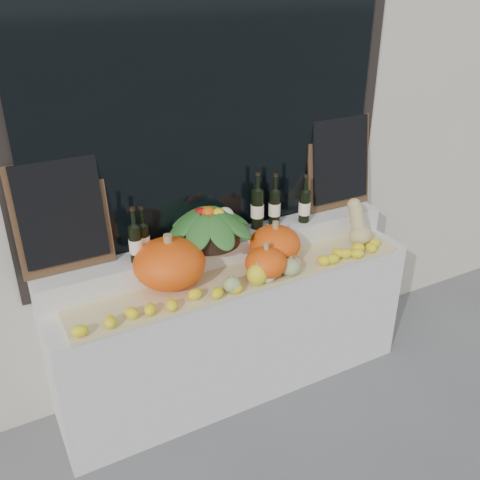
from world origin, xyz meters
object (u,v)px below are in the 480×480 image
at_px(pumpkin_left, 169,263).
at_px(pumpkin_right, 275,244).
at_px(produce_bowl, 209,224).
at_px(wine_bottle_tall, 257,208).
at_px(butternut_squash, 358,226).

xyz_separation_m(pumpkin_left, pumpkin_right, (0.68, -0.03, -0.03)).
xyz_separation_m(produce_bowl, wine_bottle_tall, (0.36, 0.04, 0.02)).
bearing_deg(wine_bottle_tall, produce_bowl, -174.37).
bearing_deg(wine_bottle_tall, butternut_squash, -24.20).
distance_m(pumpkin_right, wine_bottle_tall, 0.27).
xyz_separation_m(pumpkin_right, wine_bottle_tall, (-0.00, 0.22, 0.16)).
bearing_deg(wine_bottle_tall, pumpkin_right, -88.98).
xyz_separation_m(pumpkin_left, wine_bottle_tall, (0.67, 0.18, 0.13)).
distance_m(pumpkin_left, pumpkin_right, 0.68).
height_order(pumpkin_right, produce_bowl, produce_bowl).
relative_size(butternut_squash, wine_bottle_tall, 0.79).
bearing_deg(wine_bottle_tall, pumpkin_left, -164.99).
distance_m(pumpkin_right, produce_bowl, 0.43).
xyz_separation_m(butternut_squash, wine_bottle_tall, (-0.61, 0.27, 0.15)).
xyz_separation_m(pumpkin_left, produce_bowl, (0.32, 0.15, 0.11)).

